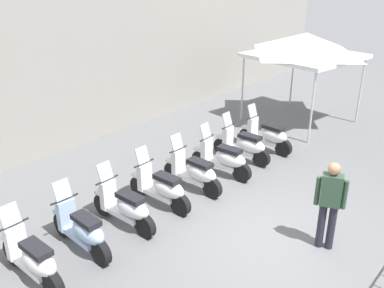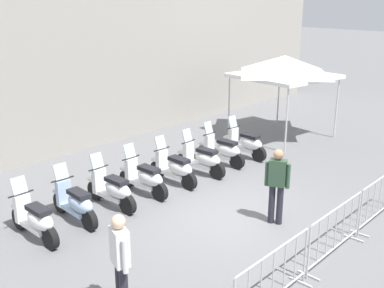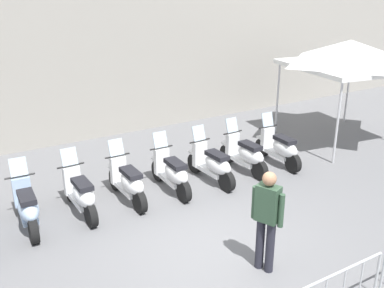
{
  "view_description": "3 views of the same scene",
  "coord_description": "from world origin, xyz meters",
  "px_view_note": "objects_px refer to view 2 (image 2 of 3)",
  "views": [
    {
      "loc": [
        -5.6,
        -4.01,
        4.86
      ],
      "look_at": [
        0.25,
        2.72,
        1.07
      ],
      "focal_mm": 39.6,
      "sensor_mm": 36.0,
      "label": 1
    },
    {
      "loc": [
        -6.73,
        -6.8,
        4.81
      ],
      "look_at": [
        0.21,
        1.87,
        1.29
      ],
      "focal_mm": 43.17,
      "sensor_mm": 36.0,
      "label": 2
    },
    {
      "loc": [
        -2.89,
        -5.79,
        4.43
      ],
      "look_at": [
        0.49,
        2.19,
        1.2
      ],
      "focal_mm": 41.16,
      "sensor_mm": 36.0,
      "label": 3
    }
  ],
  "objects_px": {
    "officer_mid_plaza": "(277,182)",
    "canopy_tent": "(285,67)",
    "motorcycle_6": "(223,150)",
    "motorcycle_7": "(246,144)",
    "motorcycle_0": "(35,220)",
    "motorcycle_3": "(145,178)",
    "barrier_segment_1": "(335,233)",
    "officer_near_row_end": "(120,259)",
    "barrier_segment_2": "(380,199)",
    "motorcycle_2": "(113,190)",
    "motorcycle_4": "(175,168)",
    "barrier_segment_0": "(273,280)",
    "motorcycle_1": "(76,203)",
    "motorcycle_5": "(202,159)"
  },
  "relations": [
    {
      "from": "barrier_segment_1",
      "to": "canopy_tent",
      "type": "distance_m",
      "value": 8.53
    },
    {
      "from": "motorcycle_2",
      "to": "barrier_segment_1",
      "type": "xyz_separation_m",
      "value": [
        2.22,
        -4.64,
        0.07
      ]
    },
    {
      "from": "motorcycle_0",
      "to": "motorcycle_6",
      "type": "xyz_separation_m",
      "value": [
        6.06,
        0.94,
        0.0
      ]
    },
    {
      "from": "motorcycle_4",
      "to": "barrier_segment_0",
      "type": "relative_size",
      "value": 0.85
    },
    {
      "from": "motorcycle_6",
      "to": "barrier_segment_1",
      "type": "height_order",
      "value": "motorcycle_6"
    },
    {
      "from": "motorcycle_6",
      "to": "motorcycle_7",
      "type": "xyz_separation_m",
      "value": [
        1.02,
        0.05,
        0.0
      ]
    },
    {
      "from": "motorcycle_6",
      "to": "barrier_segment_2",
      "type": "distance_m",
      "value": 4.91
    },
    {
      "from": "motorcycle_3",
      "to": "barrier_segment_2",
      "type": "distance_m",
      "value": 5.58
    },
    {
      "from": "motorcycle_2",
      "to": "motorcycle_3",
      "type": "height_order",
      "value": "same"
    },
    {
      "from": "motorcycle_4",
      "to": "officer_mid_plaza",
      "type": "distance_m",
      "value": 3.28
    },
    {
      "from": "motorcycle_4",
      "to": "motorcycle_7",
      "type": "height_order",
      "value": "same"
    },
    {
      "from": "motorcycle_4",
      "to": "motorcycle_2",
      "type": "bearing_deg",
      "value": -173.13
    },
    {
      "from": "barrier_segment_2",
      "to": "canopy_tent",
      "type": "relative_size",
      "value": 0.68
    },
    {
      "from": "motorcycle_5",
      "to": "motorcycle_0",
      "type": "bearing_deg",
      "value": -172.11
    },
    {
      "from": "barrier_segment_2",
      "to": "motorcycle_4",
      "type": "bearing_deg",
      "value": 116.6
    },
    {
      "from": "officer_mid_plaza",
      "to": "canopy_tent",
      "type": "distance_m",
      "value": 7.16
    },
    {
      "from": "motorcycle_0",
      "to": "canopy_tent",
      "type": "xyz_separation_m",
      "value": [
        9.79,
        1.89,
        2.06
      ]
    },
    {
      "from": "barrier_segment_1",
      "to": "officer_near_row_end",
      "type": "height_order",
      "value": "officer_near_row_end"
    },
    {
      "from": "motorcycle_7",
      "to": "barrier_segment_1",
      "type": "relative_size",
      "value": 0.85
    },
    {
      "from": "barrier_segment_1",
      "to": "officer_mid_plaza",
      "type": "height_order",
      "value": "officer_mid_plaza"
    },
    {
      "from": "motorcycle_1",
      "to": "officer_near_row_end",
      "type": "relative_size",
      "value": 1.0
    },
    {
      "from": "motorcycle_2",
      "to": "barrier_segment_1",
      "type": "relative_size",
      "value": 0.85
    },
    {
      "from": "motorcycle_3",
      "to": "canopy_tent",
      "type": "xyz_separation_m",
      "value": [
        6.77,
        1.36,
        2.06
      ]
    },
    {
      "from": "barrier_segment_2",
      "to": "officer_mid_plaza",
      "type": "height_order",
      "value": "officer_mid_plaza"
    },
    {
      "from": "motorcycle_0",
      "to": "motorcycle_3",
      "type": "xyz_separation_m",
      "value": [
        3.02,
        0.53,
        0.0
      ]
    },
    {
      "from": "motorcycle_0",
      "to": "officer_near_row_end",
      "type": "relative_size",
      "value": 1.0
    },
    {
      "from": "barrier_segment_1",
      "to": "barrier_segment_2",
      "type": "bearing_deg",
      "value": 8.21
    },
    {
      "from": "motorcycle_7",
      "to": "barrier_segment_1",
      "type": "height_order",
      "value": "motorcycle_7"
    },
    {
      "from": "motorcycle_3",
      "to": "motorcycle_4",
      "type": "height_order",
      "value": "same"
    },
    {
      "from": "motorcycle_0",
      "to": "motorcycle_4",
      "type": "height_order",
      "value": "same"
    },
    {
      "from": "motorcycle_3",
      "to": "motorcycle_6",
      "type": "bearing_deg",
      "value": 7.71
    },
    {
      "from": "motorcycle_7",
      "to": "barrier_segment_2",
      "type": "bearing_deg",
      "value": -98.59
    },
    {
      "from": "motorcycle_3",
      "to": "canopy_tent",
      "type": "relative_size",
      "value": 0.58
    },
    {
      "from": "barrier_segment_2",
      "to": "canopy_tent",
      "type": "xyz_separation_m",
      "value": [
        3.46,
        5.85,
        2.0
      ]
    },
    {
      "from": "motorcycle_1",
      "to": "motorcycle_2",
      "type": "xyz_separation_m",
      "value": [
        1.02,
        0.15,
        0.0
      ]
    },
    {
      "from": "officer_near_row_end",
      "to": "barrier_segment_0",
      "type": "bearing_deg",
      "value": -35.83
    },
    {
      "from": "motorcycle_3",
      "to": "officer_mid_plaza",
      "type": "relative_size",
      "value": 0.99
    },
    {
      "from": "motorcycle_2",
      "to": "canopy_tent",
      "type": "bearing_deg",
      "value": 10.99
    },
    {
      "from": "officer_near_row_end",
      "to": "officer_mid_plaza",
      "type": "relative_size",
      "value": 1.0
    },
    {
      "from": "barrier_segment_1",
      "to": "motorcycle_3",
      "type": "bearing_deg",
      "value": 104.13
    },
    {
      "from": "motorcycle_6",
      "to": "barrier_segment_0",
      "type": "distance_m",
      "value": 6.77
    },
    {
      "from": "barrier_segment_2",
      "to": "officer_mid_plaza",
      "type": "bearing_deg",
      "value": 144.37
    },
    {
      "from": "motorcycle_6",
      "to": "barrier_segment_0",
      "type": "xyz_separation_m",
      "value": [
        -3.94,
        -5.51,
        0.07
      ]
    },
    {
      "from": "motorcycle_3",
      "to": "motorcycle_7",
      "type": "distance_m",
      "value": 4.09
    },
    {
      "from": "motorcycle_1",
      "to": "barrier_segment_0",
      "type": "height_order",
      "value": "motorcycle_1"
    },
    {
      "from": "motorcycle_1",
      "to": "motorcycle_3",
      "type": "bearing_deg",
      "value": 8.61
    },
    {
      "from": "motorcycle_0",
      "to": "motorcycle_7",
      "type": "relative_size",
      "value": 1.0
    },
    {
      "from": "motorcycle_1",
      "to": "motorcycle_2",
      "type": "bearing_deg",
      "value": 8.56
    },
    {
      "from": "motorcycle_4",
      "to": "officer_mid_plaza",
      "type": "bearing_deg",
      "value": -83.1
    },
    {
      "from": "officer_mid_plaza",
      "to": "canopy_tent",
      "type": "xyz_separation_m",
      "value": [
        5.36,
        4.48,
        1.54
      ]
    }
  ]
}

